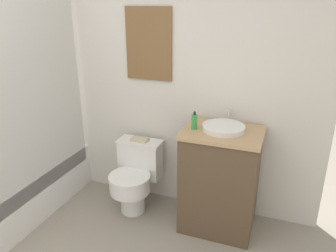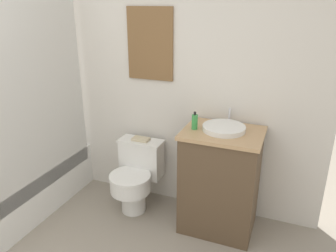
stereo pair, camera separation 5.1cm
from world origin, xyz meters
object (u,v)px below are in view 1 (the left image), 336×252
(toilet, at_px, (135,175))
(soap_bottle, at_px, (194,122))
(book_on_tank, at_px, (140,139))
(sink, at_px, (224,128))

(toilet, height_order, soap_bottle, soap_bottle)
(book_on_tank, bearing_deg, sink, -7.22)
(toilet, bearing_deg, book_on_tank, 90.00)
(soap_bottle, xyz_separation_m, book_on_tank, (-0.56, 0.16, -0.30))
(sink, height_order, book_on_tank, sink)
(toilet, distance_m, sink, 0.98)
(book_on_tank, bearing_deg, soap_bottle, -15.61)
(book_on_tank, bearing_deg, toilet, -90.00)
(toilet, relative_size, book_on_tank, 4.07)
(toilet, height_order, book_on_tank, book_on_tank)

